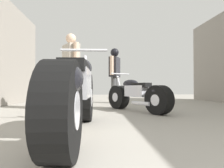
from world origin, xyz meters
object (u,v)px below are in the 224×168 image
at_px(mechanic_in_blue, 71,66).
at_px(motorcycle_maroon_cruiser, 76,93).
at_px(motorcycle_black_naked, 137,95).
at_px(mechanic_with_helmet, 115,70).

bearing_deg(mechanic_in_blue, motorcycle_maroon_cruiser, -80.81).
xyz_separation_m(motorcycle_maroon_cruiser, mechanic_in_blue, (-0.39, 2.39, 0.53)).
bearing_deg(mechanic_in_blue, motorcycle_black_naked, -18.55).
xyz_separation_m(motorcycle_black_naked, mechanic_in_blue, (-1.43, 0.48, 0.64)).
distance_m(motorcycle_maroon_cruiser, mechanic_in_blue, 2.47).
relative_size(motorcycle_black_naked, mechanic_in_blue, 0.94).
height_order(motorcycle_maroon_cruiser, mechanic_with_helmet, mechanic_with_helmet).
relative_size(motorcycle_maroon_cruiser, mechanic_with_helmet, 1.30).
xyz_separation_m(motorcycle_black_naked, mechanic_with_helmet, (-0.28, 2.20, 0.71)).
height_order(mechanic_in_blue, mechanic_with_helmet, mechanic_with_helmet).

